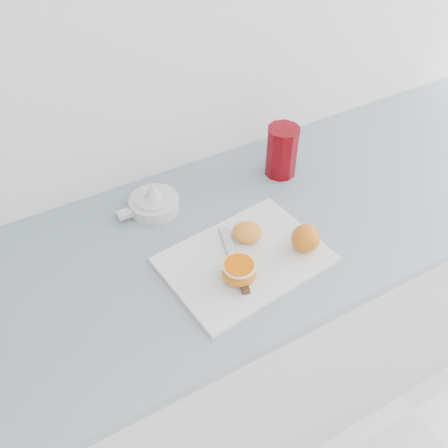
% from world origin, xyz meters
% --- Properties ---
extents(counter, '(2.38, 0.64, 0.89)m').
position_xyz_m(counter, '(-0.08, 1.70, 0.45)').
color(counter, silver).
rests_on(counter, ground).
extents(cutting_board, '(0.39, 0.30, 0.01)m').
position_xyz_m(cutting_board, '(-0.15, 1.60, 0.90)').
color(cutting_board, silver).
rests_on(cutting_board, counter).
extents(whole_orange, '(0.07, 0.07, 0.07)m').
position_xyz_m(whole_orange, '(-0.01, 1.56, 0.94)').
color(whole_orange, '#C76610').
rests_on(whole_orange, cutting_board).
extents(half_orange, '(0.08, 0.08, 0.05)m').
position_xyz_m(half_orange, '(-0.20, 1.55, 0.93)').
color(half_orange, '#C76610').
rests_on(half_orange, cutting_board).
extents(squeezed_shell, '(0.07, 0.07, 0.03)m').
position_xyz_m(squeezed_shell, '(-0.11, 1.65, 0.92)').
color(squeezed_shell, orange).
rests_on(squeezed_shell, cutting_board).
extents(paring_knife, '(0.07, 0.21, 0.01)m').
position_xyz_m(paring_knife, '(-0.19, 1.57, 0.91)').
color(paring_knife, '#4C351C').
rests_on(paring_knife, cutting_board).
extents(citrus_juicer, '(0.16, 0.13, 0.09)m').
position_xyz_m(citrus_juicer, '(-0.26, 1.87, 0.91)').
color(citrus_juicer, white).
rests_on(citrus_juicer, counter).
extents(red_tumbler, '(0.09, 0.09, 0.15)m').
position_xyz_m(red_tumbler, '(0.11, 1.84, 0.96)').
color(red_tumbler, '#6F0209').
rests_on(red_tumbler, counter).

